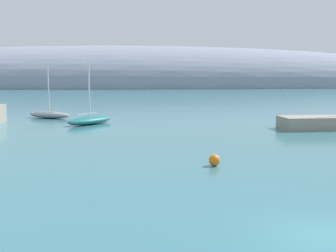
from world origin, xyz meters
TOP-DOWN VIEW (x-y plane):
  - water at (0.00, 0.00)m, footprint 600.00×600.00m
  - distant_ridge at (-9.15, 182.90)m, footprint 369.85×72.70m
  - sailboat_grey_near_shore at (-18.16, 41.87)m, footprint 6.51×4.39m
  - sailboat_teal_outer_mooring at (-12.03, 34.62)m, footprint 5.94×6.47m
  - mooring_buoy_orange at (-1.73, 11.61)m, footprint 0.74×0.74m

SIDE VIEW (x-z plane):
  - water at x=0.00m, z-range 0.00..0.00m
  - distant_ridge at x=-9.15m, z-range -19.30..19.30m
  - mooring_buoy_orange at x=-1.73m, z-range 0.00..0.74m
  - sailboat_grey_near_shore at x=-18.16m, z-range -3.05..4.04m
  - sailboat_teal_outer_mooring at x=-12.03m, z-range -3.29..4.32m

